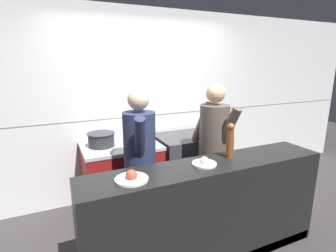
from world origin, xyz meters
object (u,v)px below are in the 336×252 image
stock_pot (101,139)px  pepper_mill (230,140)px  oven_range (122,177)px  mixing_bowl_steel (201,131)px  sauce_pot (139,136)px  chef_sous (213,146)px  chef_head_cook (140,158)px  plated_dish_main (132,178)px  chefs_knife (206,135)px  plated_dish_appetiser (204,163)px

stock_pot → pepper_mill: size_ratio=0.97×
oven_range → mixing_bowl_steel: mixing_bowl_steel is taller
sauce_pot → chef_sous: chef_sous is taller
stock_pot → chef_head_cook: 0.70m
stock_pot → pepper_mill: (1.01, -1.17, 0.18)m
plated_dish_main → pepper_mill: (1.01, 0.09, 0.16)m
sauce_pot → chef_sous: 0.93m
chef_head_cook → pepper_mill: bearing=-19.2°
sauce_pot → pepper_mill: size_ratio=0.82×
stock_pot → sauce_pot: 0.46m
chefs_knife → plated_dish_appetiser: 1.33m
chef_sous → chef_head_cook: bearing=165.6°
chef_head_cook → plated_dish_main: bearing=-97.4°
chef_sous → oven_range: bearing=133.2°
oven_range → plated_dish_main: 1.38m
stock_pot → chef_head_cook: size_ratio=0.20×
chef_sous → pepper_mill: bearing=-121.2°
mixing_bowl_steel → plated_dish_appetiser: size_ratio=1.01×
stock_pot → chef_head_cook: chef_head_cook is taller
oven_range → sauce_pot: 0.59m
sauce_pot → pepper_mill: 1.24m
chefs_knife → plated_dish_main: (-1.42, -1.15, 0.11)m
oven_range → stock_pot: size_ratio=2.83×
mixing_bowl_steel → chef_head_cook: 1.27m
stock_pot → chefs_knife: bearing=-4.6°
sauce_pot → chef_head_cook: 0.59m
stock_pot → chef_head_cook: bearing=-66.8°
chefs_knife → chef_head_cook: chef_head_cook is taller
mixing_bowl_steel → chefs_knife: 0.09m
chefs_knife → chef_sous: 0.60m
pepper_mill → chef_sous: chef_sous is taller
sauce_pot → mixing_bowl_steel: 0.94m
plated_dish_appetiser → pepper_mill: 0.36m
oven_range → plated_dish_appetiser: bearing=-68.7°
chefs_knife → chef_sous: size_ratio=0.20×
stock_pot → plated_dish_main: bearing=-90.1°
stock_pot → pepper_mill: bearing=-49.1°
pepper_mill → stock_pot: bearing=130.9°
pepper_mill → chef_head_cook: (-0.74, 0.53, -0.25)m
mixing_bowl_steel → chef_head_cook: bearing=-151.8°
oven_range → stock_pot: (-0.22, 0.03, 0.53)m
sauce_pot → chef_head_cook: chef_head_cook is taller
chef_head_cook → chef_sous: (0.90, -0.02, 0.01)m
stock_pot → chefs_knife: size_ratio=1.00×
chef_sous → stock_pot: bearing=137.6°
oven_range → chef_sous: bearing=-33.6°
plated_dish_main → pepper_mill: bearing=5.2°
plated_dish_main → chef_sous: bearing=27.0°
pepper_mill → mixing_bowl_steel: bearing=71.4°
mixing_bowl_steel → plated_dish_appetiser: plated_dish_appetiser is taller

